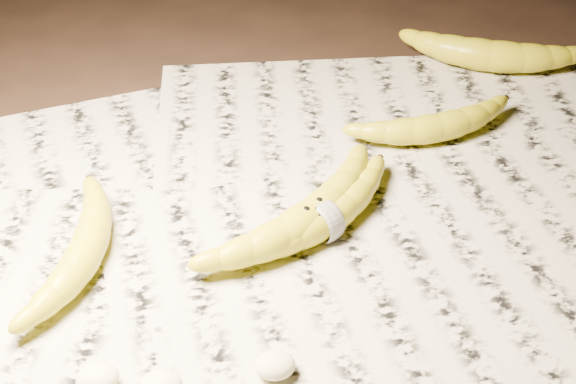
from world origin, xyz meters
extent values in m
plane|color=black|center=(0.00, 0.00, 0.00)|extent=(3.00, 3.00, 0.00)
cube|color=#B7B39C|center=(-0.02, 0.01, 0.00)|extent=(0.90, 0.70, 0.01)
torus|color=white|center=(0.05, 0.01, 0.02)|extent=(0.03, 0.04, 0.04)
ellipsoid|color=beige|center=(-0.16, -0.14, 0.02)|extent=(0.03, 0.03, 0.02)
ellipsoid|color=beige|center=(-0.11, -0.15, 0.02)|extent=(0.03, 0.03, 0.02)
ellipsoid|color=beige|center=(-0.02, -0.15, 0.02)|extent=(0.03, 0.03, 0.02)
camera|label=1|loc=(-0.09, -0.55, 0.50)|focal=50.00mm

